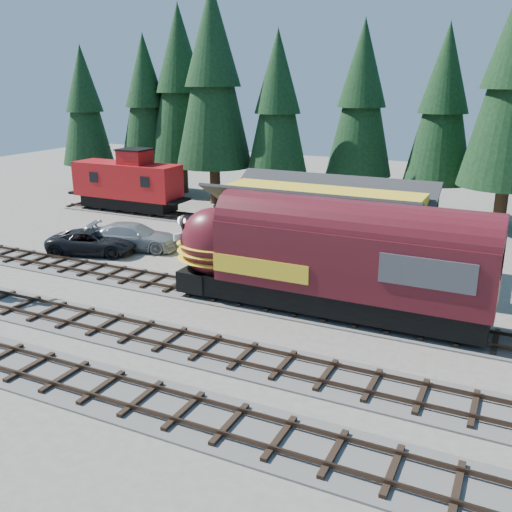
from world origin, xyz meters
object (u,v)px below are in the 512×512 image
at_px(locomotive, 317,263).
at_px(pickup_truck_a, 93,242).
at_px(caboose, 128,183).
at_px(depot, 320,221).
at_px(pickup_truck_b, 134,236).

height_order(locomotive, pickup_truck_a, locomotive).
bearing_deg(caboose, depot, -20.50).
distance_m(caboose, pickup_truck_b, 11.84).
relative_size(depot, pickup_truck_a, 2.20).
height_order(caboose, pickup_truck_b, caboose).
distance_m(locomotive, caboose, 26.26).
bearing_deg(pickup_truck_a, locomotive, -121.15).
distance_m(locomotive, pickup_truck_a, 16.92).
relative_size(locomotive, caboose, 1.66).
bearing_deg(locomotive, caboose, 147.78).
bearing_deg(caboose, pickup_truck_b, -50.72).
xyz_separation_m(locomotive, caboose, (-22.21, 14.00, -0.05)).
bearing_deg(locomotive, pickup_truck_b, 161.59).
bearing_deg(locomotive, pickup_truck_a, 170.07).
bearing_deg(pickup_truck_b, pickup_truck_a, 121.64).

